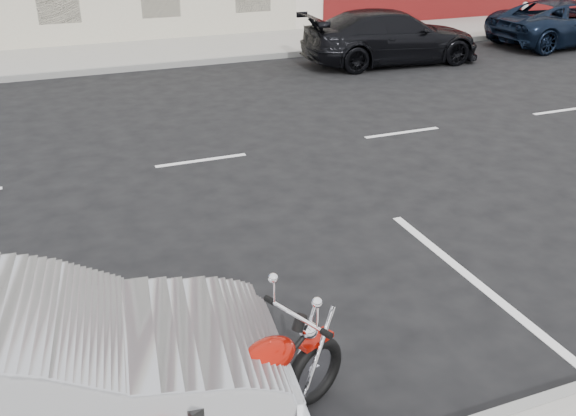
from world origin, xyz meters
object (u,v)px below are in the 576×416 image
at_px(motorcycle, 317,357).
at_px(sedan_silver, 5,381).
at_px(suv_far, 566,22).
at_px(car_far, 391,37).
at_px(fire_hydrant, 524,12).

relative_size(motorcycle, sedan_silver, 0.44).
height_order(motorcycle, suv_far, suv_far).
bearing_deg(car_far, motorcycle, 150.69).
xyz_separation_m(fire_hydrant, suv_far, (-0.91, -2.96, 0.15)).
bearing_deg(car_far, sedan_silver, 141.90).
relative_size(motorcycle, car_far, 0.40).
distance_m(sedan_silver, suv_far, 19.70).
relative_size(motorcycle, suv_far, 0.40).
bearing_deg(sedan_silver, motorcycle, -90.42).
bearing_deg(sedan_silver, suv_far, -47.83).
relative_size(suv_far, car_far, 0.99).
distance_m(fire_hydrant, suv_far, 3.10).
relative_size(sedan_silver, suv_far, 0.91).
xyz_separation_m(motorcycle, car_far, (7.32, 11.44, 0.24)).
height_order(motorcycle, sedan_silver, sedan_silver).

